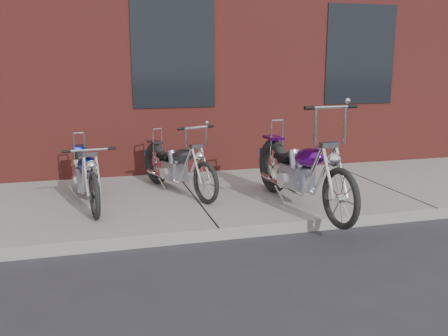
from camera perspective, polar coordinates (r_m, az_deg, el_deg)
name	(u,v)px	position (r m, az deg, el deg)	size (l,w,h in m)	color
ground	(219,241)	(5.60, -0.59, -8.73)	(120.00, 120.00, 0.00)	#2C2C32
sidewalk	(193,200)	(6.96, -3.72, -3.88)	(22.00, 3.00, 0.15)	slate
chopper_purple	(300,174)	(6.35, 9.18, -0.68)	(0.61, 2.50, 1.40)	black
chopper_blue	(86,177)	(6.72, -16.25, -1.00)	(0.52, 2.06, 0.90)	black
chopper_third	(177,168)	(7.06, -5.68, 0.03)	(0.84, 1.95, 1.04)	black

